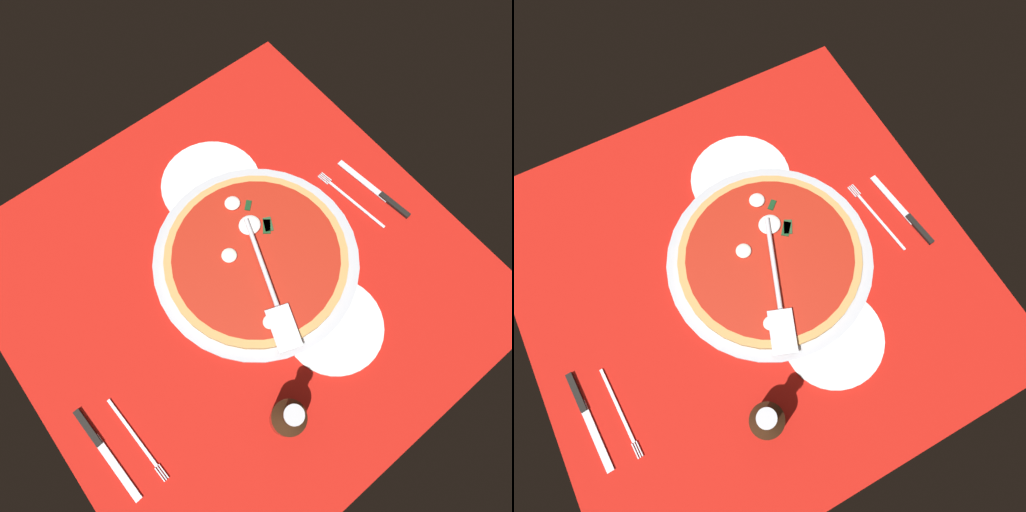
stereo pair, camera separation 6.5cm
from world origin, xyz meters
The scene contains 10 objects.
ground_plane centered at (0.00, 0.00, -0.40)cm, with size 93.01×93.01×0.80cm, color red.
checker_pattern centered at (0.00, 0.00, 0.05)cm, with size 93.01×93.01×0.10cm.
pizza_pan centered at (-0.52, 5.63, 0.63)cm, with size 44.19×44.19×1.06cm, color #B8BBC2.
dinner_plate_left centered at (-21.11, 9.00, 0.60)cm, with size 22.84×22.84×1.00cm, color white.
dinner_plate_right centered at (20.63, 8.83, 0.60)cm, with size 20.40×20.40×1.00cm, color white.
pizza centered at (-0.62, 5.64, 1.92)cm, with size 39.16×39.16×2.55cm.
pizza_server centered at (7.03, 3.25, 4.07)cm, with size 28.17×12.83×1.00cm.
place_setting_near centered at (12.11, -37.22, 0.46)cm, with size 20.53×13.41×1.40cm.
place_setting_far centered at (3.29, 34.38, 0.45)cm, with size 21.39×14.96×1.40cm.
beer_bottle centered at (28.37, -10.36, 8.36)cm, with size 6.14×6.14×21.82cm.
Camera 1 is at (26.97, -16.39, 92.52)cm, focal length 32.22 mm.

